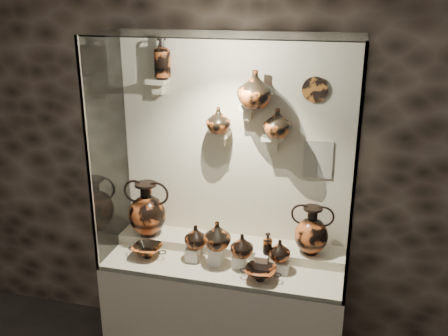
# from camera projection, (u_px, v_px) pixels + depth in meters

# --- Properties ---
(wall_back) EXTENTS (5.00, 0.02, 3.20)m
(wall_back) POSITION_uv_depth(u_px,v_px,m) (236.00, 145.00, 3.60)
(wall_back) COLOR black
(wall_back) RESTS_ON ground
(plinth) EXTENTS (1.70, 0.60, 0.80)m
(plinth) POSITION_uv_depth(u_px,v_px,m) (224.00, 312.00, 3.70)
(plinth) COLOR beige
(plinth) RESTS_ON floor
(front_tier) EXTENTS (1.68, 0.58, 0.03)m
(front_tier) POSITION_uv_depth(u_px,v_px,m) (224.00, 263.00, 3.56)
(front_tier) COLOR #C1B195
(front_tier) RESTS_ON plinth
(rear_tier) EXTENTS (1.70, 0.25, 0.10)m
(rear_tier) POSITION_uv_depth(u_px,v_px,m) (230.00, 247.00, 3.71)
(rear_tier) COLOR #C1B195
(rear_tier) RESTS_ON plinth
(back_panel) EXTENTS (1.70, 0.03, 1.60)m
(back_panel) POSITION_uv_depth(u_px,v_px,m) (235.00, 145.00, 3.59)
(back_panel) COLOR beige
(back_panel) RESTS_ON plinth
(glass_front) EXTENTS (1.70, 0.01, 1.60)m
(glass_front) POSITION_uv_depth(u_px,v_px,m) (212.00, 173.00, 3.03)
(glass_front) COLOR white
(glass_front) RESTS_ON plinth
(glass_left) EXTENTS (0.01, 0.60, 1.60)m
(glass_left) POSITION_uv_depth(u_px,v_px,m) (108.00, 149.00, 3.51)
(glass_left) COLOR white
(glass_left) RESTS_ON plinth
(glass_right) EXTENTS (0.01, 0.60, 1.60)m
(glass_right) POSITION_uv_depth(u_px,v_px,m) (356.00, 169.00, 3.10)
(glass_right) COLOR white
(glass_right) RESTS_ON plinth
(glass_top) EXTENTS (1.70, 0.60, 0.01)m
(glass_top) POSITION_uv_depth(u_px,v_px,m) (224.00, 35.00, 3.04)
(glass_top) COLOR white
(glass_top) RESTS_ON back_panel
(frame_post_left) EXTENTS (0.02, 0.02, 1.60)m
(frame_post_left) POSITION_uv_depth(u_px,v_px,m) (88.00, 162.00, 3.24)
(frame_post_left) COLOR gray
(frame_post_left) RESTS_ON plinth
(frame_post_right) EXTENTS (0.02, 0.02, 1.60)m
(frame_post_right) POSITION_uv_depth(u_px,v_px,m) (354.00, 185.00, 2.84)
(frame_post_right) COLOR gray
(frame_post_right) RESTS_ON plinth
(pedestal_a) EXTENTS (0.09, 0.09, 0.10)m
(pedestal_a) POSITION_uv_depth(u_px,v_px,m) (193.00, 254.00, 3.55)
(pedestal_a) COLOR silver
(pedestal_a) RESTS_ON front_tier
(pedestal_b) EXTENTS (0.09, 0.09, 0.13)m
(pedestal_b) POSITION_uv_depth(u_px,v_px,m) (216.00, 255.00, 3.50)
(pedestal_b) COLOR silver
(pedestal_b) RESTS_ON front_tier
(pedestal_c) EXTENTS (0.09, 0.09, 0.09)m
(pedestal_c) POSITION_uv_depth(u_px,v_px,m) (239.00, 261.00, 3.47)
(pedestal_c) COLOR silver
(pedestal_c) RESTS_ON front_tier
(pedestal_d) EXTENTS (0.09, 0.09, 0.12)m
(pedestal_d) POSITION_uv_depth(u_px,v_px,m) (262.00, 262.00, 3.43)
(pedestal_d) COLOR silver
(pedestal_d) RESTS_ON front_tier
(pedestal_e) EXTENTS (0.09, 0.09, 0.08)m
(pedestal_e) POSITION_uv_depth(u_px,v_px,m) (282.00, 267.00, 3.40)
(pedestal_e) COLOR silver
(pedestal_e) RESTS_ON front_tier
(bracket_ul) EXTENTS (0.14, 0.12, 0.04)m
(bracket_ul) POSITION_uv_depth(u_px,v_px,m) (157.00, 81.00, 3.51)
(bracket_ul) COLOR beige
(bracket_ul) RESTS_ON back_panel
(bracket_ca) EXTENTS (0.14, 0.12, 0.04)m
(bracket_ca) POSITION_uv_depth(u_px,v_px,m) (219.00, 134.00, 3.51)
(bracket_ca) COLOR beige
(bracket_ca) RESTS_ON back_panel
(bracket_cb) EXTENTS (0.10, 0.12, 0.04)m
(bracket_cb) POSITION_uv_depth(u_px,v_px,m) (247.00, 107.00, 3.40)
(bracket_cb) COLOR beige
(bracket_cb) RESTS_ON back_panel
(bracket_cc) EXTENTS (0.14, 0.12, 0.04)m
(bracket_cc) POSITION_uv_depth(u_px,v_px,m) (273.00, 137.00, 3.42)
(bracket_cc) COLOR beige
(bracket_cc) RESTS_ON back_panel
(amphora_left) EXTENTS (0.38, 0.38, 0.42)m
(amphora_left) POSITION_uv_depth(u_px,v_px,m) (147.00, 209.00, 3.73)
(amphora_left) COLOR #A3481F
(amphora_left) RESTS_ON rear_tier
(amphora_right) EXTENTS (0.31, 0.31, 0.35)m
(amphora_right) POSITION_uv_depth(u_px,v_px,m) (312.00, 230.00, 3.47)
(amphora_right) COLOR #A3481F
(amphora_right) RESTS_ON rear_tier
(jug_a) EXTENTS (0.18, 0.18, 0.17)m
(jug_a) POSITION_uv_depth(u_px,v_px,m) (196.00, 237.00, 3.51)
(jug_a) COLOR #A3481F
(jug_a) RESTS_ON pedestal_a
(jug_b) EXTENTS (0.23, 0.23, 0.20)m
(jug_b) POSITION_uv_depth(u_px,v_px,m) (217.00, 235.00, 3.43)
(jug_b) COLOR #BD5521
(jug_b) RESTS_ON pedestal_b
(jug_c) EXTENTS (0.16, 0.16, 0.17)m
(jug_c) POSITION_uv_depth(u_px,v_px,m) (242.00, 246.00, 3.41)
(jug_c) COLOR #A3481F
(jug_c) RESTS_ON pedestal_c
(jug_e) EXTENTS (0.19, 0.19, 0.15)m
(jug_e) POSITION_uv_depth(u_px,v_px,m) (280.00, 250.00, 3.38)
(jug_e) COLOR #A3481F
(jug_e) RESTS_ON pedestal_e
(lekythos_small) EXTENTS (0.08, 0.08, 0.17)m
(lekythos_small) POSITION_uv_depth(u_px,v_px,m) (268.00, 242.00, 3.38)
(lekythos_small) COLOR #BD5521
(lekythos_small) RESTS_ON pedestal_d
(kylix_left) EXTENTS (0.34, 0.32, 0.11)m
(kylix_left) POSITION_uv_depth(u_px,v_px,m) (147.00, 250.00, 3.59)
(kylix_left) COLOR #BD5521
(kylix_left) RESTS_ON front_tier
(kylix_right) EXTENTS (0.33, 0.31, 0.11)m
(kylix_right) POSITION_uv_depth(u_px,v_px,m) (260.00, 272.00, 3.31)
(kylix_right) COLOR #A3481F
(kylix_right) RESTS_ON front_tier
(lekythos_tall) EXTENTS (0.17, 0.17, 0.32)m
(lekythos_tall) POSITION_uv_depth(u_px,v_px,m) (162.00, 56.00, 3.42)
(lekythos_tall) COLOR #A3481F
(lekythos_tall) RESTS_ON bracket_ul
(ovoid_vase_a) EXTENTS (0.22, 0.22, 0.18)m
(ovoid_vase_a) POSITION_uv_depth(u_px,v_px,m) (218.00, 120.00, 3.45)
(ovoid_vase_a) COLOR #BD5521
(ovoid_vase_a) RESTS_ON bracket_ca
(ovoid_vase_b) EXTENTS (0.28, 0.28, 0.25)m
(ovoid_vase_b) POSITION_uv_depth(u_px,v_px,m) (255.00, 89.00, 3.28)
(ovoid_vase_b) COLOR #BD5521
(ovoid_vase_b) RESTS_ON bracket_cb
(ovoid_vase_c) EXTENTS (0.19, 0.19, 0.20)m
(ovoid_vase_c) POSITION_uv_depth(u_px,v_px,m) (277.00, 123.00, 3.34)
(ovoid_vase_c) COLOR #BD5521
(ovoid_vase_c) RESTS_ON bracket_cc
(wall_plate) EXTENTS (0.17, 0.02, 0.17)m
(wall_plate) POSITION_uv_depth(u_px,v_px,m) (315.00, 90.00, 3.29)
(wall_plate) COLOR brown
(wall_plate) RESTS_ON back_panel
(info_placard) EXTENTS (0.20, 0.01, 0.27)m
(info_placard) POSITION_uv_depth(u_px,v_px,m) (318.00, 159.00, 3.45)
(info_placard) COLOR beige
(info_placard) RESTS_ON back_panel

